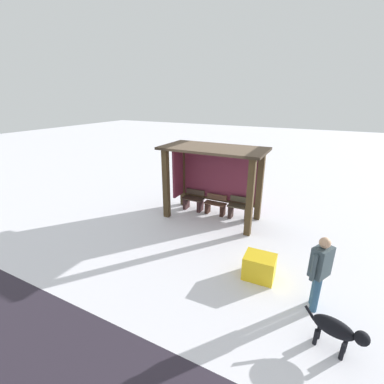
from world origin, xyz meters
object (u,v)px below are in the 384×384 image
Objects in this scene: bench_center_inside at (215,206)px; person_walking at (320,269)px; bus_shelter at (212,169)px; grit_bin at (259,267)px; bench_right_inside at (239,210)px; dog at (337,330)px; bench_left_inside at (193,202)px.

person_walking is (3.44, -3.25, 0.61)m from bench_center_inside.
grit_bin is (2.35, -2.70, -1.43)m from bus_shelter.
bench_right_inside is at bearing 128.19° from person_walking.
dog is 1.38× the size of grit_bin.
person_walking is 2.27× the size of grit_bin.
bus_shelter is 3.49× the size of dog.
bus_shelter is at bearing -9.59° from bench_left_inside.
bench_right_inside is at bearing 125.10° from dog.
bus_shelter is at bearing 138.64° from person_walking.
grit_bin is (3.12, -2.83, -0.03)m from bench_left_inside.
bench_center_inside reaches higher than dog.
bus_shelter is 4.31× the size of bench_center_inside.
grit_bin is (-1.56, 1.33, -0.16)m from dog.
bus_shelter is 3.85m from grit_bin.
bus_shelter is 1.42m from bench_center_inside.
bench_left_inside is 0.81× the size of dog.
bench_left_inside is at bearing 138.41° from dog.
grit_bin is (1.36, -2.82, -0.05)m from bench_right_inside.
bus_shelter reaches higher than grit_bin.
bench_left_inside is (-0.77, 0.13, -1.40)m from bus_shelter.
bench_right_inside is (1.76, -0.00, 0.03)m from bench_left_inside.
grit_bin is at bearing 139.57° from dog.
bench_left_inside is at bearing 143.03° from person_walking.
bench_right_inside is 0.81× the size of dog.
bench_center_inside is 5.64m from dog.
bench_center_inside is at bearing 128.39° from grit_bin.
grit_bin is at bearing 160.39° from person_walking.
grit_bin is at bearing -64.32° from bench_right_inside.
bench_center_inside is (0.11, 0.13, -1.41)m from bus_shelter.
bench_right_inside is (0.88, -0.00, 0.04)m from bench_center_inside.
bench_left_inside is at bearing 179.93° from bench_right_inside.
bench_right_inside reaches higher than bench_center_inside.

